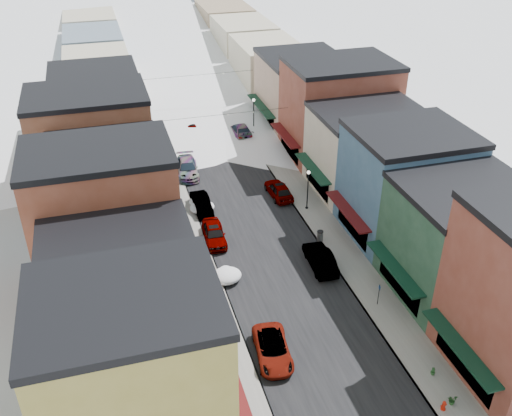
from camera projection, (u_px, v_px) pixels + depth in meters
road at (190, 106)px, 84.23m from camera, size 10.00×160.00×0.01m
sidewalk_left at (146, 110)px, 82.62m from camera, size 3.20×160.00×0.15m
sidewalk_right at (234, 101)px, 85.76m from camera, size 3.20×160.00×0.15m
curb_left at (156, 109)px, 82.99m from camera, size 0.10×160.00×0.15m
curb_right at (224, 102)px, 85.39m from camera, size 0.10×160.00×0.15m
bldg_l_yellow at (134, 376)px, 31.94m from camera, size 11.30×8.70×11.50m
bldg_l_cream at (123, 296)px, 39.47m from camera, size 11.30×8.20×9.50m
bldg_l_brick_near at (106, 220)px, 45.18m from camera, size 12.30×8.20×12.50m
bldg_l_grayblue at (109, 188)px, 53.20m from camera, size 11.30×9.20×9.00m
bldg_l_brick_far at (92, 142)px, 59.88m from camera, size 13.30×9.20×11.00m
bldg_l_tan at (98, 112)px, 68.62m from camera, size 11.30×11.20×10.00m
bldg_r_green at (460, 240)px, 45.34m from camera, size 11.30×9.20×9.50m
bldg_r_blue at (405, 183)px, 52.51m from camera, size 11.30×9.20×10.50m
bldg_r_cream at (367, 150)px, 60.43m from camera, size 12.30×9.20×9.00m
bldg_r_brick_far at (338, 109)px, 67.34m from camera, size 13.30×9.20×11.50m
bldg_r_tan at (301, 91)px, 75.86m from camera, size 11.30×11.20×9.50m
distant_blocks at (166, 40)px, 101.15m from camera, size 34.00×55.00×8.00m
overhead_cables at (206, 93)px, 70.74m from camera, size 16.40×15.04×0.04m
car_white_suv at (273, 349)px, 40.66m from camera, size 2.97×5.40×1.43m
car_silver_sedan at (214, 234)px, 53.31m from camera, size 2.26×4.98×1.66m
car_dark_hatch at (202, 204)px, 58.22m from camera, size 1.72×4.64×1.51m
car_silver_wagon at (187, 168)px, 64.98m from camera, size 2.83×5.94×1.67m
car_green_sedan at (320, 258)px, 49.88m from camera, size 2.09×5.27×1.71m
car_gray_suv at (279, 190)px, 60.62m from camera, size 2.17×4.95×1.66m
car_black_sedan at (240, 130)px, 74.39m from camera, size 2.41×5.81×1.68m
car_lane_silver at (192, 130)px, 74.52m from camera, size 1.94×4.59×1.55m
car_lane_white at (191, 81)px, 91.53m from camera, size 3.39×6.18×1.64m
fire_hydrant at (444, 406)px, 36.66m from camera, size 0.42×0.32×0.72m
parking_sign at (379, 293)px, 45.12m from camera, size 0.05×0.27×1.98m
trash_can at (320, 236)px, 53.30m from camera, size 0.60×0.60×1.01m
streetlamp_near at (308, 185)px, 57.26m from camera, size 0.36×0.36×4.29m
streetlamp_far at (254, 112)px, 73.57m from camera, size 0.40×0.40×4.82m
planter_near at (452, 400)px, 37.06m from camera, size 0.74×0.70×0.65m
planter_far at (433, 371)px, 39.23m from camera, size 0.43×0.43×0.57m
snow_pile_near at (226, 275)px, 48.35m from camera, size 2.61×2.81×1.10m
snow_pile_mid at (202, 207)px, 58.14m from camera, size 2.52×2.75×1.07m
snow_pile_far at (199, 201)px, 59.37m from camera, size 2.14×2.52×0.90m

